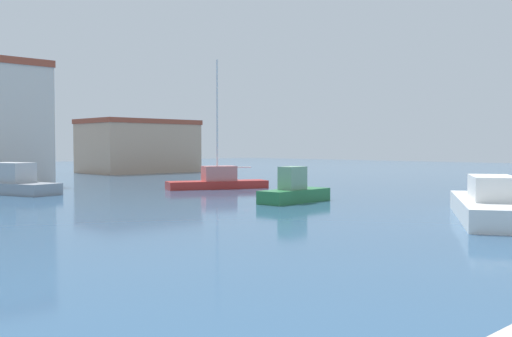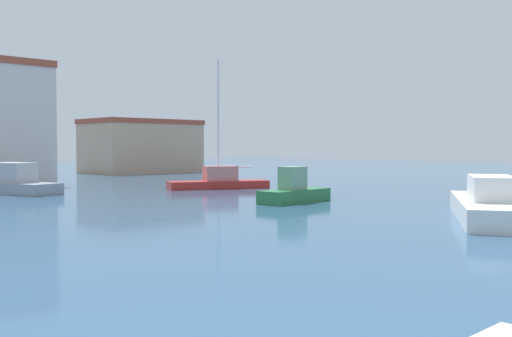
{
  "view_description": "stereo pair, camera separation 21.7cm",
  "coord_description": "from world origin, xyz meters",
  "px_view_note": "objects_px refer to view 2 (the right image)",
  "views": [
    {
      "loc": [
        -3.14,
        -3.01,
        2.84
      ],
      "look_at": [
        17.32,
        18.11,
        1.72
      ],
      "focal_mm": 41.46,
      "sensor_mm": 36.0,
      "label": 1
    },
    {
      "loc": [
        -2.99,
        -3.16,
        2.84
      ],
      "look_at": [
        17.32,
        18.11,
        1.72
      ],
      "focal_mm": 41.46,
      "sensor_mm": 36.0,
      "label": 2
    }
  ],
  "objects_px": {
    "sailboat_red_far_right": "(219,180)",
    "motorboat_green_near_pier": "(294,191)",
    "motorboat_white_distant_east": "(490,205)",
    "motorboat_grey_far_left": "(8,183)"
  },
  "relations": [
    {
      "from": "sailboat_red_far_right",
      "to": "motorboat_green_near_pier",
      "type": "xyz_separation_m",
      "value": [
        -3.53,
        -10.07,
        -0.0
      ]
    },
    {
      "from": "motorboat_white_distant_east",
      "to": "motorboat_grey_far_left",
      "type": "xyz_separation_m",
      "value": [
        -8.46,
        25.87,
        0.06
      ]
    },
    {
      "from": "sailboat_red_far_right",
      "to": "motorboat_green_near_pier",
      "type": "relative_size",
      "value": 1.99
    },
    {
      "from": "sailboat_red_far_right",
      "to": "motorboat_green_near_pier",
      "type": "distance_m",
      "value": 10.67
    },
    {
      "from": "sailboat_red_far_right",
      "to": "motorboat_grey_far_left",
      "type": "xyz_separation_m",
      "value": [
        -11.74,
        5.8,
        0.07
      ]
    },
    {
      "from": "sailboat_red_far_right",
      "to": "motorboat_green_near_pier",
      "type": "bearing_deg",
      "value": -109.32
    },
    {
      "from": "motorboat_grey_far_left",
      "to": "motorboat_green_near_pier",
      "type": "bearing_deg",
      "value": -62.65
    },
    {
      "from": "sailboat_red_far_right",
      "to": "motorboat_white_distant_east",
      "type": "relative_size",
      "value": 1.0
    },
    {
      "from": "motorboat_white_distant_east",
      "to": "sailboat_red_far_right",
      "type": "bearing_deg",
      "value": 80.74
    },
    {
      "from": "motorboat_white_distant_east",
      "to": "motorboat_green_near_pier",
      "type": "xyz_separation_m",
      "value": [
        -0.26,
        10.0,
        -0.02
      ]
    }
  ]
}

